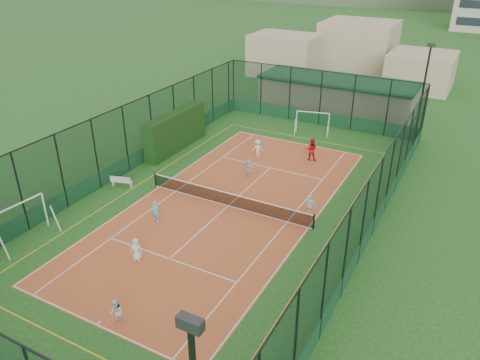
% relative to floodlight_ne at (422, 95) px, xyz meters
% --- Properties ---
extents(ground, '(300.00, 300.00, 0.00)m').
position_rel_floodlight_ne_xyz_m(ground, '(-8.60, -16.60, -4.12)').
color(ground, '#1C4C1A').
rests_on(ground, ground).
extents(court_slab, '(11.17, 23.97, 0.01)m').
position_rel_floodlight_ne_xyz_m(court_slab, '(-8.60, -16.60, -4.12)').
color(court_slab, '#BC5329').
rests_on(court_slab, ground).
extents(tennis_net, '(11.67, 0.12, 1.06)m').
position_rel_floodlight_ne_xyz_m(tennis_net, '(-8.60, -16.60, -3.59)').
color(tennis_net, black).
rests_on(tennis_net, ground).
extents(perimeter_fence, '(18.12, 34.12, 5.00)m').
position_rel_floodlight_ne_xyz_m(perimeter_fence, '(-8.60, -16.60, -1.62)').
color(perimeter_fence, black).
rests_on(perimeter_fence, ground).
extents(floodlight_ne, '(0.60, 0.26, 8.25)m').
position_rel_floodlight_ne_xyz_m(floodlight_ne, '(0.00, 0.00, 0.00)').
color(floodlight_ne, black).
rests_on(floodlight_ne, ground).
extents(clubhouse, '(15.20, 7.20, 3.15)m').
position_rel_floodlight_ne_xyz_m(clubhouse, '(-8.60, 5.40, -2.55)').
color(clubhouse, tan).
rests_on(clubhouse, ground).
extents(hedge_left, '(1.06, 7.07, 3.10)m').
position_rel_floodlight_ne_xyz_m(hedge_left, '(-16.90, -10.51, -2.58)').
color(hedge_left, black).
rests_on(hedge_left, ground).
extents(white_bench, '(1.55, 0.83, 0.84)m').
position_rel_floodlight_ne_xyz_m(white_bench, '(-16.40, -17.75, -3.70)').
color(white_bench, white).
rests_on(white_bench, ground).
extents(futsal_goal_near, '(3.47, 1.28, 2.19)m').
position_rel_floodlight_ne_xyz_m(futsal_goal_near, '(-17.12, -25.36, -3.03)').
color(futsal_goal_near, white).
rests_on(futsal_goal_near, ground).
extents(futsal_goal_far, '(3.04, 1.52, 1.88)m').
position_rel_floodlight_ne_xyz_m(futsal_goal_far, '(-8.42, -1.84, -3.18)').
color(futsal_goal_far, white).
rests_on(futsal_goal_far, ground).
extents(child_near_left, '(0.76, 0.64, 1.32)m').
position_rel_floodlight_ne_xyz_m(child_near_left, '(-10.07, -23.88, -3.45)').
color(child_near_left, white).
rests_on(child_near_left, court_slab).
extents(child_near_mid, '(0.50, 0.33, 1.38)m').
position_rel_floodlight_ne_xyz_m(child_near_mid, '(-11.54, -20.29, -3.42)').
color(child_near_mid, '#53B2EB').
rests_on(child_near_mid, court_slab).
extents(child_near_right, '(0.83, 0.80, 1.34)m').
position_rel_floodlight_ne_xyz_m(child_near_right, '(-7.79, -28.01, -3.44)').
color(child_near_right, white).
rests_on(child_near_right, court_slab).
extents(child_far_left, '(1.06, 0.89, 1.43)m').
position_rel_floodlight_ne_xyz_m(child_far_left, '(-10.34, -8.82, -3.40)').
color(child_far_left, silver).
rests_on(child_far_left, court_slab).
extents(child_far_right, '(0.94, 0.46, 1.54)m').
position_rel_floodlight_ne_xyz_m(child_far_right, '(-3.51, -15.40, -3.34)').
color(child_far_right, white).
rests_on(child_far_right, court_slab).
extents(child_far_back, '(1.28, 0.56, 1.34)m').
position_rel_floodlight_ne_xyz_m(child_far_back, '(-9.42, -12.16, -3.45)').
color(child_far_back, silver).
rests_on(child_far_back, court_slab).
extents(coach, '(0.99, 0.85, 1.77)m').
position_rel_floodlight_ne_xyz_m(coach, '(-6.43, -7.41, -3.23)').
color(coach, red).
rests_on(coach, court_slab).
extents(tennis_balls, '(5.43, 1.19, 0.07)m').
position_rel_floodlight_ne_xyz_m(tennis_balls, '(-8.88, -15.62, -4.08)').
color(tennis_balls, '#CCE033').
rests_on(tennis_balls, court_slab).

